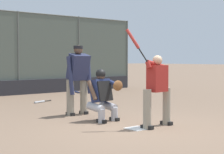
% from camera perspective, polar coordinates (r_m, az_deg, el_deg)
% --- Properties ---
extents(ground_plane, '(160.00, 160.00, 0.00)m').
position_cam_1_polar(ground_plane, '(7.97, 3.91, -7.86)').
color(ground_plane, '#7A604C').
extents(home_plate_marker, '(0.43, 0.43, 0.01)m').
position_cam_1_polar(home_plate_marker, '(7.97, 3.91, -7.82)').
color(home_plate_marker, white).
rests_on(home_plate_marker, ground_plane).
extents(bleachers_beyond, '(10.60, 3.05, 1.80)m').
position_cam_1_polar(bleachers_beyond, '(18.85, -15.17, 0.00)').
color(bleachers_beyond, slate).
rests_on(bleachers_beyond, ground_plane).
extents(batter_at_plate, '(1.04, 0.58, 2.11)m').
position_cam_1_polar(batter_at_plate, '(8.11, 6.84, -1.68)').
color(batter_at_plate, gray).
rests_on(batter_at_plate, ground_plane).
extents(catcher_behind_plate, '(0.66, 0.77, 1.23)m').
position_cam_1_polar(catcher_behind_plate, '(8.84, -1.38, -2.62)').
color(catcher_behind_plate, '#B7B7BC').
rests_on(catcher_behind_plate, ground_plane).
extents(umpire_home, '(0.74, 0.44, 1.82)m').
position_cam_1_polar(umpire_home, '(9.80, -5.20, -0.07)').
color(umpire_home, gray).
rests_on(umpire_home, ground_plane).
extents(spare_bat_by_padding, '(0.79, 0.31, 0.07)m').
position_cam_1_polar(spare_bat_by_padding, '(12.79, -10.80, -3.72)').
color(spare_bat_by_padding, black).
rests_on(spare_bat_by_padding, ground_plane).
extents(spare_bat_third_base_side, '(0.32, 0.89, 0.07)m').
position_cam_1_polar(spare_bat_third_base_side, '(16.20, -5.27, -2.32)').
color(spare_bat_third_base_side, black).
rests_on(spare_bat_third_base_side, ground_plane).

